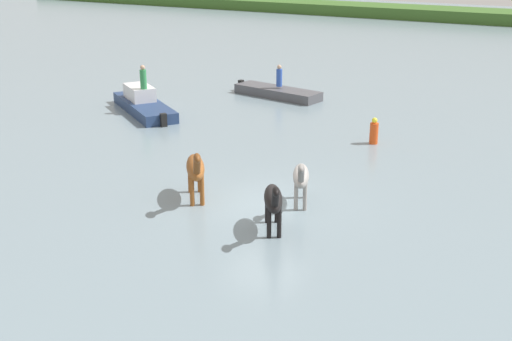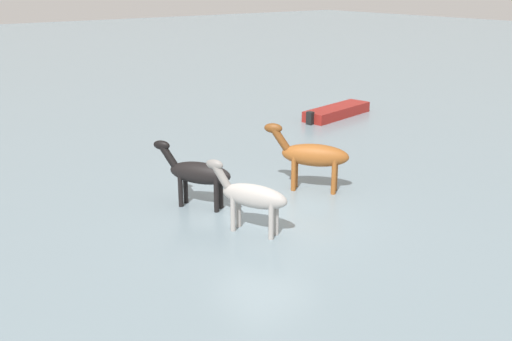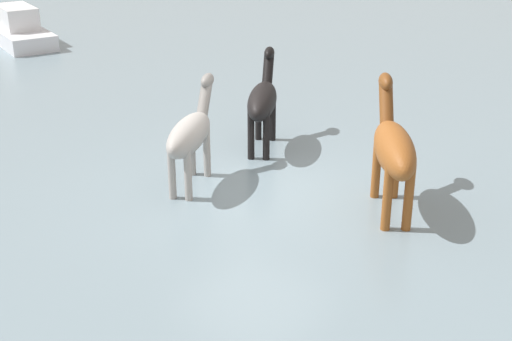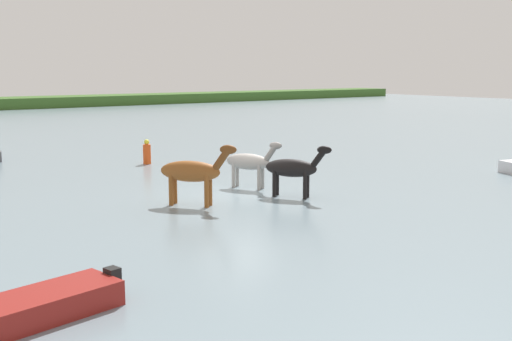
% 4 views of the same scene
% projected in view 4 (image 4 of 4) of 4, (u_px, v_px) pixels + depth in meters
% --- Properties ---
extents(ground_plane, '(149.37, 149.37, 0.00)m').
position_uv_depth(ground_plane, '(240.00, 194.00, 21.89)').
color(ground_plane, gray).
extents(horse_lead, '(1.53, 2.17, 1.81)m').
position_uv_depth(horse_lead, '(293.00, 168.00, 21.13)').
color(horse_lead, black).
rests_on(horse_lead, ground_plane).
extents(horse_rear_stallion, '(1.29, 2.19, 1.76)m').
position_uv_depth(horse_rear_stallion, '(250.00, 162.00, 22.79)').
color(horse_rear_stallion, '#9E9993').
rests_on(horse_rear_stallion, ground_plane).
extents(horse_chestnut_trailing, '(1.89, 2.27, 2.00)m').
position_uv_depth(horse_chestnut_trailing, '(193.00, 172.00, 19.82)').
color(horse_chestnut_trailing, brown).
rests_on(horse_chestnut_trailing, ground_plane).
extents(boat_tender_starboard, '(4.15, 1.75, 0.72)m').
position_uv_depth(boat_tender_starboard, '(13.00, 318.00, 10.52)').
color(boat_tender_starboard, maroon).
rests_on(boat_tender_starboard, ground_plane).
extents(buoy_channel_marker, '(0.36, 0.36, 1.14)m').
position_uv_depth(buoy_channel_marker, '(147.00, 153.00, 28.75)').
color(buoy_channel_marker, '#E54C19').
rests_on(buoy_channel_marker, ground_plane).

